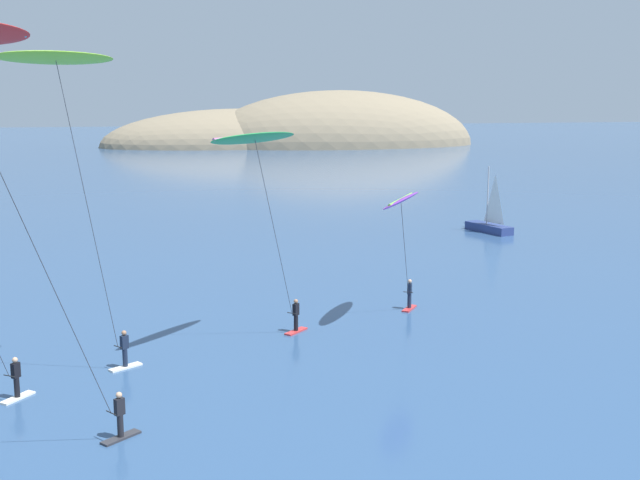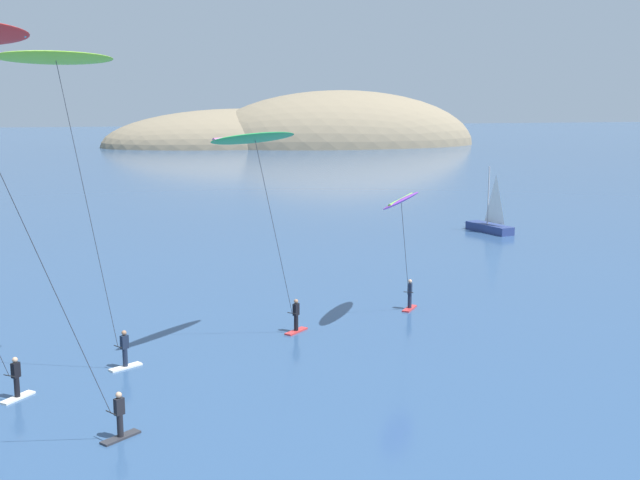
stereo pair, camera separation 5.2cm
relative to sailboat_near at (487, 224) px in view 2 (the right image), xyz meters
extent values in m
ellipsoid|color=#84755B|center=(18.67, 120.45, -0.64)|extent=(65.13, 33.91, 25.72)
ellipsoid|color=#84755B|center=(-4.53, 123.78, -0.64)|extent=(64.43, 29.65, 17.27)
cube|color=navy|center=(0.08, -0.29, -0.29)|extent=(2.66, 5.00, 0.70)
cone|color=navy|center=(-0.57, 2.01, -0.29)|extent=(1.23, 2.26, 0.67)
cylinder|color=#B2B2B7|center=(0.00, -0.01, 2.56)|extent=(0.12, 0.12, 5.00)
pyramid|color=white|center=(0.25, -0.87, 2.38)|extent=(0.57, 1.75, 4.25)
cylinder|color=#A5A5AD|center=(0.25, -0.87, 0.31)|extent=(0.57, 1.75, 0.08)
cube|color=red|center=(-22.39, -25.69, -0.60)|extent=(1.37, 1.32, 0.08)
cylinder|color=black|center=(-22.39, -25.69, -0.16)|extent=(0.22, 0.22, 0.80)
cube|color=black|center=(-22.39, -25.69, 0.54)|extent=(0.38, 0.38, 0.60)
sphere|color=#9E7051|center=(-22.39, -25.69, 0.96)|extent=(0.22, 0.22, 0.22)
cylinder|color=black|center=(-22.64, -25.94, 0.42)|extent=(0.41, 0.42, 0.04)
ellipsoid|color=green|center=(-24.69, -27.94, 9.25)|extent=(5.12, 5.04, 0.68)
cylinder|color=#D660B7|center=(-24.69, -27.94, 9.30)|extent=(4.25, 4.17, 0.16)
cylinder|color=#333338|center=(-23.66, -26.94, 4.78)|extent=(2.08, 2.04, 8.74)
cube|color=#2D2D33|center=(-30.93, -36.76, -0.60)|extent=(1.42, 1.25, 0.08)
cylinder|color=black|center=(-30.93, -36.76, -0.16)|extent=(0.22, 0.22, 0.80)
cube|color=black|center=(-30.93, -36.76, 0.54)|extent=(0.39, 0.36, 0.60)
sphere|color=tan|center=(-30.93, -36.76, 0.96)|extent=(0.22, 0.22, 0.22)
cylinder|color=black|center=(-31.21, -36.96, 0.42)|extent=(0.35, 0.47, 0.04)
cylinder|color=#333338|center=(-33.19, -38.38, 6.59)|extent=(4.00, 2.86, 12.35)
cube|color=silver|center=(-30.77, -29.26, -0.60)|extent=(1.49, 1.13, 0.08)
cylinder|color=#192338|center=(-30.77, -29.26, -0.16)|extent=(0.22, 0.22, 0.80)
cube|color=#192338|center=(-30.77, -29.26, 0.54)|extent=(0.39, 0.36, 0.60)
sphere|color=#9E7051|center=(-30.77, -29.26, 0.96)|extent=(0.22, 0.22, 0.22)
cylinder|color=black|center=(-31.05, -29.47, 0.42)|extent=(0.36, 0.46, 0.04)
ellipsoid|color=#8CD12D|center=(-32.83, -30.82, 12.57)|extent=(4.97, 4.20, 0.63)
cylinder|color=#722DD1|center=(-32.83, -30.82, 12.62)|extent=(4.10, 3.16, 0.16)
cylinder|color=#333338|center=(-31.94, -30.15, 6.44)|extent=(1.81, 1.38, 12.05)
cube|color=red|center=(-15.33, -22.88, -0.60)|extent=(1.23, 1.43, 0.08)
cylinder|color=#192338|center=(-15.33, -22.88, -0.16)|extent=(0.22, 0.22, 0.80)
cube|color=#192338|center=(-15.33, -22.88, 0.54)|extent=(0.35, 0.39, 0.60)
sphere|color=tan|center=(-15.33, -22.88, 0.96)|extent=(0.22, 0.22, 0.22)
cylinder|color=black|center=(-15.52, -23.17, 0.42)|extent=(0.49, 0.33, 0.04)
ellipsoid|color=purple|center=(-16.66, -24.96, 5.79)|extent=(4.04, 5.17, 0.90)
cylinder|color=#7ACC42|center=(-16.66, -24.96, 5.84)|extent=(2.78, 4.23, 0.16)
cylinder|color=#333338|center=(-16.09, -24.07, 3.05)|extent=(1.17, 1.82, 5.28)
cube|color=silver|center=(-34.91, -31.98, -0.60)|extent=(1.26, 1.41, 0.08)
cylinder|color=black|center=(-34.91, -31.98, -0.16)|extent=(0.22, 0.22, 0.80)
cube|color=black|center=(-34.91, -31.98, 0.54)|extent=(0.37, 0.39, 0.60)
sphere|color=tan|center=(-34.91, -31.98, 0.96)|extent=(0.22, 0.22, 0.22)
cylinder|color=black|center=(-35.13, -32.26, 0.42)|extent=(0.46, 0.37, 0.04)
camera|label=1|loc=(-30.27, -63.89, 11.17)|focal=45.00mm
camera|label=2|loc=(-30.21, -63.91, 11.17)|focal=45.00mm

